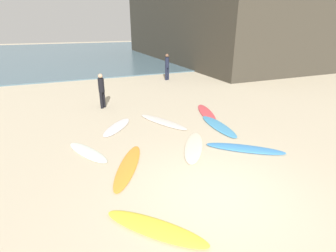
{
  "coord_description": "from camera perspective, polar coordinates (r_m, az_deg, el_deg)",
  "views": [
    {
      "loc": [
        -3.08,
        -4.14,
        3.79
      ],
      "look_at": [
        0.36,
        3.86,
        0.3
      ],
      "focal_mm": 27.22,
      "sensor_mm": 36.0,
      "label": 1
    }
  ],
  "objects": [
    {
      "name": "surfboard_7",
      "position": [
        8.47,
        -17.54,
        -5.63
      ],
      "size": [
        1.27,
        2.01,
        0.06
      ],
      "primitive_type": "ellipsoid",
      "rotation": [
        0.0,
        0.0,
        3.57
      ],
      "color": "white",
      "rests_on": "ground_plane"
    },
    {
      "name": "surfboard_1",
      "position": [
        5.43,
        -2.89,
        -21.86
      ],
      "size": [
        1.88,
        1.99,
        0.08
      ],
      "primitive_type": "ellipsoid",
      "rotation": [
        0.0,
        0.0,
        0.74
      ],
      "color": "yellow",
      "rests_on": "ground_plane"
    },
    {
      "name": "surfboard_2",
      "position": [
        7.43,
        -8.94,
        -8.87
      ],
      "size": [
        1.63,
        2.5,
        0.06
      ],
      "primitive_type": "ellipsoid",
      "rotation": [
        0.0,
        0.0,
        -0.48
      ],
      "color": "gold",
      "rests_on": "ground_plane"
    },
    {
      "name": "surfboard_8",
      "position": [
        8.65,
        16.86,
        -4.85
      ],
      "size": [
        2.28,
        1.99,
        0.09
      ],
      "primitive_type": "ellipsoid",
      "rotation": [
        0.0,
        0.0,
        4.04
      ],
      "color": "#428ED8",
      "rests_on": "ground_plane"
    },
    {
      "name": "surfboard_6",
      "position": [
        10.2,
        -11.36,
        -0.23
      ],
      "size": [
        1.68,
        1.92,
        0.07
      ],
      "primitive_type": "ellipsoid",
      "rotation": [
        0.0,
        0.0,
        -0.67
      ],
      "color": "white",
      "rests_on": "ground_plane"
    },
    {
      "name": "surfboard_5",
      "position": [
        8.45,
        5.77,
        -4.63
      ],
      "size": [
        1.74,
        2.28,
        0.08
      ],
      "primitive_type": "ellipsoid",
      "rotation": [
        0.0,
        0.0,
        2.57
      ],
      "color": "#F3E5C8",
      "rests_on": "ground_plane"
    },
    {
      "name": "surfboard_3",
      "position": [
        11.75,
        8.61,
        2.91
      ],
      "size": [
        1.31,
        2.63,
        0.06
      ],
      "primitive_type": "ellipsoid",
      "rotation": [
        0.0,
        0.0,
        2.83
      ],
      "color": "#E0474F",
      "rests_on": "ground_plane"
    },
    {
      "name": "coastal_headland",
      "position": [
        34.42,
        16.63,
        25.43
      ],
      "size": [
        21.04,
        26.21,
        12.88
      ],
      "primitive_type": "cube",
      "rotation": [
        0.0,
        0.0,
        -0.01
      ],
      "color": "#3D382D",
      "rests_on": "ground_plane"
    },
    {
      "name": "surfboard_4",
      "position": [
        10.53,
        -1.19,
        0.95
      ],
      "size": [
        1.52,
        2.56,
        0.08
      ],
      "primitive_type": "ellipsoid",
      "rotation": [
        0.0,
        0.0,
        0.41
      ],
      "color": "silver",
      "rests_on": "ground_plane"
    },
    {
      "name": "ocean_water",
      "position": [
        39.68,
        -19.42,
        15.22
      ],
      "size": [
        120.0,
        40.0,
        0.08
      ],
      "primitive_type": "cube",
      "color": "slate",
      "rests_on": "ground_plane"
    },
    {
      "name": "beachgoer_near",
      "position": [
        18.77,
        -0.21,
        13.41
      ],
      "size": [
        0.36,
        0.36,
        1.85
      ],
      "rotation": [
        0.0,
        0.0,
        0.35
      ],
      "color": "#191E33",
      "rests_on": "ground_plane"
    },
    {
      "name": "ground_plane",
      "position": [
        6.4,
        11.11,
        -14.94
      ],
      "size": [
        120.0,
        120.0,
        0.0
      ],
      "primitive_type": "plane",
      "color": "beige"
    },
    {
      "name": "beachgoer_mid",
      "position": [
        12.62,
        -14.65,
        7.97
      ],
      "size": [
        0.4,
        0.4,
        1.66
      ],
      "rotation": [
        0.0,
        0.0,
        0.82
      ],
      "color": "black",
      "rests_on": "ground_plane"
    },
    {
      "name": "surfboard_0",
      "position": [
        10.3,
        11.23,
        0.04
      ],
      "size": [
        0.79,
        2.54,
        0.08
      ],
      "primitive_type": "ellipsoid",
      "rotation": [
        0.0,
        0.0,
        -0.08
      ],
      "color": "#4A9ED4",
      "rests_on": "ground_plane"
    }
  ]
}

